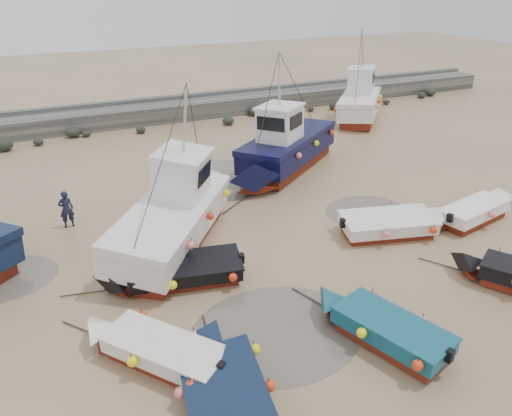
# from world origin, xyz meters

# --- Properties ---
(ground) EXTENTS (120.00, 120.00, 0.00)m
(ground) POSITION_xyz_m (0.00, 0.00, 0.00)
(ground) COLOR tan
(ground) RESTS_ON ground
(seawall) EXTENTS (60.00, 4.92, 1.50)m
(seawall) POSITION_xyz_m (0.05, 21.99, 0.63)
(seawall) COLOR slate
(seawall) RESTS_ON ground
(puddle_a) EXTENTS (5.34, 5.34, 0.01)m
(puddle_a) POSITION_xyz_m (-1.81, -2.19, 0.00)
(puddle_a) COLOR #5F574D
(puddle_a) RESTS_ON ground
(puddle_b) EXTENTS (3.81, 3.81, 0.01)m
(puddle_b) POSITION_xyz_m (5.56, 3.47, 0.00)
(puddle_b) COLOR #5F574D
(puddle_b) RESTS_ON ground
(puddle_c) EXTENTS (3.80, 3.80, 0.01)m
(puddle_c) POSITION_xyz_m (-9.32, 4.33, 0.00)
(puddle_c) COLOR #5F574D
(puddle_c) RESTS_ON ground
(puddle_d) EXTENTS (5.30, 5.30, 0.01)m
(puddle_d) POSITION_xyz_m (1.19, 9.87, 0.00)
(puddle_d) COLOR #5F574D
(puddle_d) RESTS_ON ground
(dinghy_0) EXTENTS (4.02, 4.93, 1.43)m
(dinghy_0) POSITION_xyz_m (-5.41, -1.94, 0.55)
(dinghy_0) COLOR maroon
(dinghy_0) RESTS_ON ground
(dinghy_1) EXTENTS (2.89, 6.61, 1.43)m
(dinghy_1) POSITION_xyz_m (-4.24, -4.59, 0.54)
(dinghy_1) COLOR maroon
(dinghy_1) RESTS_ON ground
(dinghy_2) EXTENTS (2.72, 5.47, 1.43)m
(dinghy_2) POSITION_xyz_m (0.75, -3.76, 0.56)
(dinghy_2) COLOR maroon
(dinghy_2) RESTS_ON ground
(dinghy_3) EXTENTS (5.67, 2.20, 1.43)m
(dinghy_3) POSITION_xyz_m (9.42, 0.79, 0.55)
(dinghy_3) COLOR maroon
(dinghy_3) RESTS_ON ground
(dinghy_4) EXTENTS (6.10, 2.58, 1.43)m
(dinghy_4) POSITION_xyz_m (-3.84, 1.56, 0.54)
(dinghy_4) COLOR maroon
(dinghy_4) RESTS_ON ground
(dinghy_5) EXTENTS (6.02, 2.92, 1.43)m
(dinghy_5) POSITION_xyz_m (5.36, 1.27, 0.55)
(dinghy_5) COLOR maroon
(dinghy_5) RESTS_ON ground
(cabin_boat_1) EXTENTS (7.33, 9.11, 6.22)m
(cabin_boat_1) POSITION_xyz_m (-2.95, 4.50, 1.33)
(cabin_boat_1) COLOR maroon
(cabin_boat_1) RESTS_ON ground
(cabin_boat_2) EXTENTS (9.09, 7.19, 6.22)m
(cabin_boat_2) POSITION_xyz_m (4.46, 9.44, 1.33)
(cabin_boat_2) COLOR maroon
(cabin_boat_2) RESTS_ON ground
(cabin_boat_3) EXTENTS (6.86, 7.49, 6.22)m
(cabin_boat_3) POSITION_xyz_m (14.40, 16.45, 1.39)
(cabin_boat_3) COLOR maroon
(cabin_boat_3) RESTS_ON ground
(person) EXTENTS (0.62, 0.43, 1.63)m
(person) POSITION_xyz_m (-6.72, 7.51, 0.00)
(person) COLOR #191A37
(person) RESTS_ON ground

